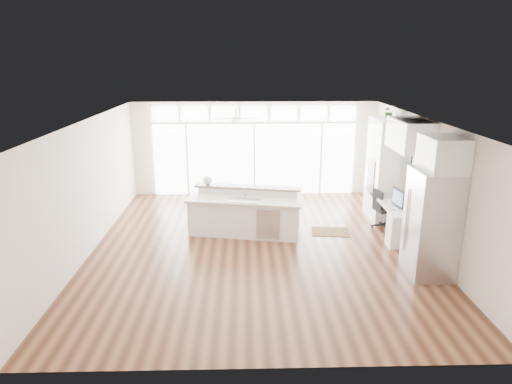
{
  "coord_description": "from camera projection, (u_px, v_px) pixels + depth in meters",
  "views": [
    {
      "loc": [
        -0.3,
        -9.05,
        3.91
      ],
      "look_at": [
        -0.04,
        0.6,
        1.05
      ],
      "focal_mm": 32.0,
      "sensor_mm": 36.0,
      "label": 1
    }
  ],
  "objects": [
    {
      "name": "framed_photos",
      "position": [
        409.0,
        172.0,
        10.37
      ],
      "size": [
        0.06,
        0.22,
        0.8
      ],
      "primitive_type": "cube",
      "color": "black",
      "rests_on": "wall_right"
    },
    {
      "name": "ceiling",
      "position": [
        259.0,
        121.0,
        9.03
      ],
      "size": [
        7.0,
        8.0,
        0.02
      ],
      "primitive_type": "cube",
      "color": "white",
      "rests_on": "wall_back"
    },
    {
      "name": "wall_front",
      "position": [
        269.0,
        275.0,
        5.58
      ],
      "size": [
        7.0,
        0.04,
        2.7
      ],
      "primitive_type": "cube",
      "color": "silver",
      "rests_on": "floor"
    },
    {
      "name": "desk_window",
      "position": [
        420.0,
        172.0,
        9.73
      ],
      "size": [
        0.04,
        0.85,
        0.85
      ],
      "primitive_type": "cube",
      "color": "white",
      "rests_on": "wall_right"
    },
    {
      "name": "refrigerator",
      "position": [
        432.0,
        224.0,
        8.3
      ],
      "size": [
        0.76,
        0.9,
        2.0
      ],
      "primitive_type": "cube",
      "color": "#B5B5BA",
      "rests_on": "floor"
    },
    {
      "name": "floor",
      "position": [
        259.0,
        247.0,
        9.8
      ],
      "size": [
        7.0,
        8.0,
        0.02
      ],
      "primitive_type": "cube",
      "color": "#422314",
      "rests_on": "ground"
    },
    {
      "name": "wall_left",
      "position": [
        88.0,
        187.0,
        9.32
      ],
      "size": [
        0.04,
        8.0,
        2.7
      ],
      "primitive_type": "cube",
      "color": "silver",
      "rests_on": "floor"
    },
    {
      "name": "transom_row",
      "position": [
        254.0,
        113.0,
        12.9
      ],
      "size": [
        5.9,
        0.06,
        0.4
      ],
      "primitive_type": "cube",
      "color": "white",
      "rests_on": "wall_back"
    },
    {
      "name": "desk_nook",
      "position": [
        400.0,
        224.0,
        10.06
      ],
      "size": [
        0.72,
        1.3,
        0.76
      ],
      "primitive_type": "cube",
      "color": "white",
      "rests_on": "floor"
    },
    {
      "name": "monitor",
      "position": [
        399.0,
        198.0,
        9.88
      ],
      "size": [
        0.17,
        0.53,
        0.44
      ],
      "primitive_type": "cube",
      "rotation": [
        0.0,
        0.0,
        0.16
      ],
      "color": "black",
      "rests_on": "desk_nook"
    },
    {
      "name": "office_chair",
      "position": [
        385.0,
        209.0,
        10.78
      ],
      "size": [
        0.57,
        0.54,
        0.92
      ],
      "primitive_type": "cube",
      "rotation": [
        0.0,
        0.0,
        0.23
      ],
      "color": "black",
      "rests_on": "floor"
    },
    {
      "name": "kitchen_island",
      "position": [
        244.0,
        213.0,
        10.32
      ],
      "size": [
        2.74,
        1.46,
        1.03
      ],
      "primitive_type": "cube",
      "rotation": [
        0.0,
        0.0,
        -0.19
      ],
      "color": "white",
      "rests_on": "floor"
    },
    {
      "name": "fishbowl",
      "position": [
        208.0,
        180.0,
        10.67
      ],
      "size": [
        0.25,
        0.25,
        0.22
      ],
      "primitive_type": "sphere",
      "rotation": [
        0.0,
        0.0,
        -0.14
      ],
      "color": "white",
      "rests_on": "kitchen_island"
    },
    {
      "name": "glass_wall",
      "position": [
        254.0,
        159.0,
        13.27
      ],
      "size": [
        5.8,
        0.06,
        2.08
      ],
      "primitive_type": "cube",
      "color": "white",
      "rests_on": "wall_back"
    },
    {
      "name": "wall_back",
      "position": [
        254.0,
        149.0,
        13.25
      ],
      "size": [
        7.0,
        0.04,
        2.7
      ],
      "primitive_type": "cube",
      "color": "silver",
      "rests_on": "floor"
    },
    {
      "name": "upper_cabinets",
      "position": [
        410.0,
        135.0,
        9.5
      ],
      "size": [
        0.64,
        1.3,
        0.64
      ],
      "primitive_type": "cube",
      "color": "white",
      "rests_on": "wall_right"
    },
    {
      "name": "rug",
      "position": [
        330.0,
        232.0,
        10.62
      ],
      "size": [
        0.93,
        0.72,
        0.01
      ],
      "primitive_type": "cube",
      "rotation": [
        0.0,
        0.0,
        -0.11
      ],
      "color": "#342210",
      "rests_on": "floor"
    },
    {
      "name": "ceiling_fan",
      "position": [
        236.0,
        115.0,
        11.76
      ],
      "size": [
        1.16,
        1.16,
        0.32
      ],
      "primitive_type": "cube",
      "color": "silver",
      "rests_on": "ceiling"
    },
    {
      "name": "fridge_cabinet",
      "position": [
        443.0,
        153.0,
        7.93
      ],
      "size": [
        0.64,
        0.9,
        0.6
      ],
      "primitive_type": "cube",
      "color": "white",
      "rests_on": "wall_right"
    },
    {
      "name": "potted_plant",
      "position": [
        389.0,
        113.0,
        10.86
      ],
      "size": [
        0.33,
        0.36,
        0.26
      ],
      "primitive_type": "imported",
      "rotation": [
        0.0,
        0.0,
        0.12
      ],
      "color": "#265725",
      "rests_on": "oven_cabinet"
    },
    {
      "name": "recessed_lights",
      "position": [
        259.0,
        120.0,
        9.23
      ],
      "size": [
        3.4,
        3.0,
        0.02
      ],
      "primitive_type": "cube",
      "color": "white",
      "rests_on": "ceiling"
    },
    {
      "name": "oven_cabinet",
      "position": [
        385.0,
        169.0,
        11.25
      ],
      "size": [
        0.64,
        1.2,
        2.5
      ],
      "primitive_type": "cube",
      "color": "white",
      "rests_on": "floor"
    },
    {
      "name": "wall_right",
      "position": [
        426.0,
        185.0,
        9.5
      ],
      "size": [
        0.04,
        8.0,
        2.7
      ],
      "primitive_type": "cube",
      "color": "silver",
      "rests_on": "floor"
    },
    {
      "name": "keyboard",
      "position": [
        390.0,
        207.0,
        9.94
      ],
      "size": [
        0.12,
        0.31,
        0.02
      ],
      "primitive_type": "cube",
      "rotation": [
        0.0,
        0.0,
        0.01
      ],
      "color": "silver",
      "rests_on": "desk_nook"
    }
  ]
}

